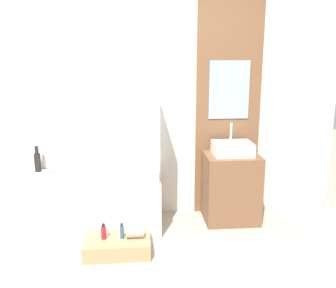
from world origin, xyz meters
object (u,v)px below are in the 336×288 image
(wooden_step_bench, at_px, (117,246))
(sink, at_px, (232,148))
(bottle_soap_primary, at_px, (104,232))
(vase_round_light, at_px, (53,166))
(vase_tall_dark, at_px, (37,161))
(bathtub, at_px, (94,202))
(bottle_soap_secondary, at_px, (122,231))

(wooden_step_bench, relative_size, sink, 1.48)
(bottle_soap_primary, bearing_deg, vase_round_light, 126.71)
(vase_tall_dark, xyz_separation_m, bottle_soap_primary, (0.74, -0.81, -0.46))
(bathtub, height_order, wooden_step_bench, bathtub)
(bottle_soap_primary, height_order, bottle_soap_secondary, bottle_soap_primary)
(bathtub, bearing_deg, vase_round_light, 155.10)
(vase_round_light, height_order, bottle_soap_primary, vase_round_light)
(vase_tall_dark, bearing_deg, bottle_soap_primary, -47.53)
(sink, distance_m, vase_tall_dark, 2.09)
(sink, bearing_deg, bathtub, -177.58)
(wooden_step_bench, xyz_separation_m, vase_round_light, (-0.70, 0.78, 0.55))
(bottle_soap_primary, distance_m, bottle_soap_secondary, 0.17)
(wooden_step_bench, bearing_deg, bottle_soap_primary, 180.00)
(bathtub, distance_m, bottle_soap_primary, 0.59)
(vase_round_light, distance_m, bottle_soap_primary, 1.05)
(bathtub, bearing_deg, bottle_soap_secondary, -62.04)
(sink, height_order, bottle_soap_primary, sink)
(vase_round_light, xyz_separation_m, bottle_soap_secondary, (0.75, -0.78, -0.41))
(wooden_step_bench, bearing_deg, vase_round_light, 132.02)
(wooden_step_bench, relative_size, bottle_soap_primary, 3.99)
(sink, relative_size, bottle_soap_primary, 2.71)
(bottle_soap_primary, bearing_deg, sink, 25.38)
(vase_tall_dark, height_order, vase_round_light, vase_tall_dark)
(bathtub, xyz_separation_m, vase_tall_dark, (-0.60, 0.24, 0.39))
(vase_round_light, xyz_separation_m, bottle_soap_primary, (0.58, -0.78, -0.41))
(vase_round_light, bearing_deg, vase_tall_dark, 168.96)
(wooden_step_bench, distance_m, sink, 1.56)
(bathtub, distance_m, vase_tall_dark, 0.76)
(bathtub, xyz_separation_m, bottle_soap_secondary, (0.30, -0.57, -0.07))
(vase_round_light, bearing_deg, wooden_step_bench, -47.98)
(wooden_step_bench, height_order, bottle_soap_secondary, bottle_soap_secondary)
(wooden_step_bench, height_order, vase_tall_dark, vase_tall_dark)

